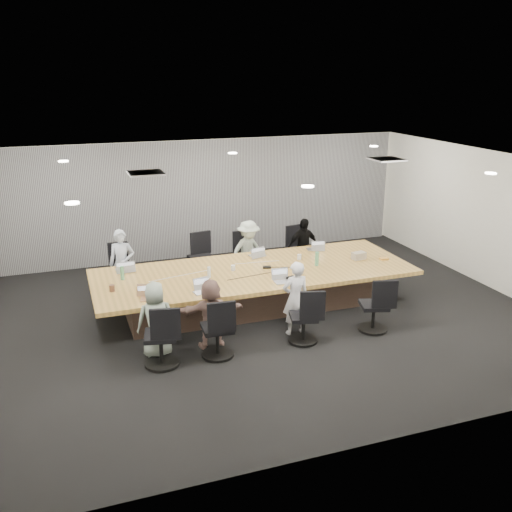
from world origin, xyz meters
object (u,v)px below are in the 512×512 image
object	(u,v)px
person_3	(303,247)
canvas_bag	(359,256)
stapler	(290,278)
chair_5	(217,333)
chair_4	(161,340)
laptop_4	(150,299)
conference_table	(254,287)
chair_7	(374,309)
chair_0	(121,273)
person_2	(248,251)
person_6	(295,298)
laptop_0	(125,270)
chair_3	(297,253)
bottle_clear	(209,272)
chair_6	(303,321)
chair_1	(202,262)
person_5	(211,314)
snack_packet	(384,259)
person_0	(122,264)
bottle_green_right	(317,259)
laptop_3	(314,249)
bottle_green_left	(122,273)
laptop_5	(202,292)
laptop_6	(283,282)
mug_brown	(112,288)
laptop_2	(257,255)
chair_2	(243,259)
person_4	(156,320)

from	to	relation	value
person_3	canvas_bag	size ratio (longest dim) A/B	4.84
stapler	chair_5	bearing A→B (deg)	-169.47
chair_4	laptop_4	xyz separation A→B (m)	(0.00, 0.90, 0.33)
conference_table	chair_7	world-z (taller)	chair_7
chair_0	person_2	size ratio (longest dim) A/B	0.57
person_2	person_6	xyz separation A→B (m)	(-0.07, -2.70, -0.01)
laptop_4	laptop_0	bearing A→B (deg)	109.59
chair_3	person_6	size ratio (longest dim) A/B	0.60
chair_4	bottle_clear	bearing A→B (deg)	65.18
chair_6	person_6	world-z (taller)	person_6
chair_1	person_5	distance (m)	3.12
chair_1	person_6	bearing A→B (deg)	96.29
snack_packet	chair_6	bearing A→B (deg)	-149.09
person_0	person_5	size ratio (longest dim) A/B	1.18
person_2	bottle_green_right	size ratio (longest dim) A/B	4.87
chair_3	person_5	bearing A→B (deg)	40.27
chair_0	chair_5	size ratio (longest dim) A/B	0.93
laptop_3	laptop_4	xyz separation A→B (m)	(-3.72, -1.60, 0.00)
person_0	chair_1	bearing A→B (deg)	23.98
person_0	laptop_4	distance (m)	2.16
chair_3	bottle_green_left	bearing A→B (deg)	12.22
chair_1	stapler	size ratio (longest dim) A/B	5.55
chair_1	laptop_5	size ratio (longest dim) A/B	3.01
laptop_6	mug_brown	xyz separation A→B (m)	(-2.92, 0.59, 0.05)
conference_table	snack_packet	distance (m)	2.69
laptop_2	person_6	xyz separation A→B (m)	(-0.07, -2.15, -0.10)
bottle_green_left	snack_packet	bearing A→B (deg)	-6.50
chair_2	chair_5	distance (m)	3.74
chair_4	chair_5	bearing A→B (deg)	12.22
person_3	person_4	size ratio (longest dim) A/B	1.04
laptop_3	mug_brown	bearing A→B (deg)	24.50
chair_0	laptop_0	world-z (taller)	laptop_0
person_4	laptop_4	size ratio (longest dim) A/B	4.15
laptop_2	bottle_clear	world-z (taller)	bottle_clear
laptop_4	person_5	world-z (taller)	person_5
bottle_green_left	stapler	distance (m)	3.02
chair_2	laptop_5	world-z (taller)	chair_2
laptop_3	mug_brown	distance (m)	4.38
laptop_3	chair_2	bearing A→B (deg)	-24.23
person_0	laptop_6	size ratio (longest dim) A/B	4.50
laptop_2	mug_brown	distance (m)	3.16
laptop_6	person_5	bearing A→B (deg)	-156.22
chair_3	bottle_green_right	size ratio (longest dim) A/B	2.84
chair_6	person_2	size ratio (longest dim) A/B	0.57
chair_0	laptop_0	bearing A→B (deg)	91.89
chair_0	laptop_6	world-z (taller)	laptop_6
chair_2	chair_3	xyz separation A→B (m)	(1.27, 0.00, 0.01)
chair_5	laptop_0	distance (m)	2.75
canvas_bag	chair_4	bearing A→B (deg)	-159.30
chair_1	mug_brown	bearing A→B (deg)	33.44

